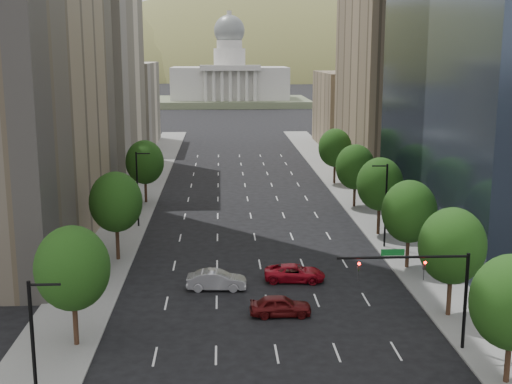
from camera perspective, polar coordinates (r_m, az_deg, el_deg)
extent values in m
cube|color=slate|center=(76.84, -11.77, -3.83)|extent=(6.00, 200.00, 0.15)
cube|color=slate|center=(78.31, 11.31, -3.51)|extent=(6.00, 200.00, 0.15)
cube|color=beige|center=(118.12, -13.61, 10.04)|extent=(14.00, 30.00, 35.00)
cube|color=beige|center=(151.10, -11.20, 7.22)|extent=(14.00, 26.00, 18.00)
cube|color=#8C7759|center=(116.85, 11.35, 8.89)|extent=(14.00, 30.00, 30.00)
cube|color=#8C7759|center=(149.45, 8.13, 6.89)|extent=(14.00, 26.00, 16.00)
cylinder|color=#382316|center=(45.95, 20.46, -12.80)|extent=(0.36, 0.36, 3.75)
ellipsoid|color=#1C3D10|center=(44.65, 20.78, -8.67)|extent=(5.20, 5.20, 5.98)
cylinder|color=#382316|center=(55.38, 15.97, -8.12)|extent=(0.36, 0.36, 4.00)
ellipsoid|color=#1C3D10|center=(54.25, 16.19, -4.37)|extent=(5.20, 5.20, 5.98)
cylinder|color=#382316|center=(66.28, 12.64, -4.69)|extent=(0.36, 0.36, 3.90)
ellipsoid|color=#1C3D10|center=(65.35, 12.79, -1.61)|extent=(5.20, 5.20, 5.98)
cylinder|color=#382316|center=(77.46, 10.29, -2.13)|extent=(0.36, 0.36, 4.10)
ellipsoid|color=#1C3D10|center=(76.64, 10.39, 0.67)|extent=(5.20, 5.20, 5.98)
cylinder|color=#382316|center=(90.83, 8.29, -0.11)|extent=(0.36, 0.36, 3.80)
ellipsoid|color=#1C3D10|center=(90.17, 8.36, 2.11)|extent=(5.20, 5.20, 5.98)
cylinder|color=#382316|center=(106.26, 6.63, 1.72)|extent=(0.36, 0.36, 4.00)
ellipsoid|color=#1C3D10|center=(105.67, 6.67, 3.72)|extent=(5.20, 5.20, 5.98)
cylinder|color=#382316|center=(49.84, -14.97, -10.33)|extent=(0.36, 0.36, 4.00)
ellipsoid|color=#1C3D10|center=(48.57, -15.21, -6.21)|extent=(5.20, 5.20, 5.98)
cylinder|color=#382316|center=(68.46, -11.58, -4.01)|extent=(0.36, 0.36, 4.15)
ellipsoid|color=#1C3D10|center=(67.52, -11.72, -0.82)|extent=(5.20, 5.20, 5.98)
cylinder|color=#382316|center=(93.56, -9.27, 0.25)|extent=(0.36, 0.36, 3.95)
ellipsoid|color=#1C3D10|center=(92.90, -9.35, 2.50)|extent=(5.20, 5.20, 5.98)
cylinder|color=black|center=(72.06, 10.87, -1.20)|extent=(0.20, 0.20, 9.00)
cylinder|color=black|center=(71.05, 10.38, 2.17)|extent=(1.60, 0.14, 0.14)
cylinder|color=black|center=(38.06, -18.17, -13.56)|extent=(0.20, 0.20, 9.00)
cylinder|color=black|center=(36.26, -17.38, -7.46)|extent=(1.60, 0.14, 0.14)
cylinder|color=black|center=(80.35, -9.96, 0.17)|extent=(0.20, 0.20, 9.00)
cylinder|color=black|center=(79.52, -9.50, 3.22)|extent=(1.60, 0.14, 0.14)
cylinder|color=black|center=(49.26, 17.21, -8.86)|extent=(0.24, 0.24, 7.00)
cylinder|color=black|center=(46.86, 12.26, -5.39)|extent=(9.00, 0.18, 0.18)
imported|color=black|center=(47.43, 13.99, -5.96)|extent=(0.18, 0.22, 1.10)
imported|color=black|center=(46.33, 8.63, -6.16)|extent=(0.18, 0.22, 1.10)
sphere|color=#FF0C07|center=(47.21, 14.07, -5.79)|extent=(0.20, 0.20, 0.20)
sphere|color=#FF0C07|center=(46.10, 8.68, -5.99)|extent=(0.20, 0.20, 0.20)
cube|color=#0C591E|center=(46.58, 11.45, -5.01)|extent=(1.60, 0.06, 0.45)
cube|color=#596647|center=(263.87, -2.22, 7.60)|extent=(60.00, 40.00, 2.50)
cube|color=silver|center=(263.44, -2.23, 9.17)|extent=(44.00, 26.00, 12.00)
cube|color=silver|center=(249.25, -2.19, 10.41)|extent=(22.00, 4.00, 2.00)
cylinder|color=silver|center=(263.19, -2.25, 11.24)|extent=(12.00, 12.00, 7.00)
cylinder|color=silver|center=(263.19, -2.25, 12.33)|extent=(9.60, 9.60, 3.00)
sphere|color=slate|center=(263.29, -2.26, 13.44)|extent=(11.60, 11.60, 11.60)
cylinder|color=silver|center=(263.52, -2.27, 14.71)|extent=(1.80, 1.80, 2.50)
ellipsoid|color=olive|center=(591.57, -16.41, 6.09)|extent=(380.00, 342.00, 190.00)
ellipsoid|color=olive|center=(617.86, 1.07, 5.97)|extent=(440.00, 396.00, 240.00)
ellipsoid|color=olive|center=(689.45, 15.17, 6.76)|extent=(360.00, 324.00, 200.00)
imported|color=#510D0E|center=(53.89, 2.08, -9.54)|extent=(4.85, 1.96, 1.65)
imported|color=#A1A1A6|center=(59.55, -3.34, -7.42)|extent=(5.27, 2.07, 1.71)
imported|color=maroon|center=(61.68, 3.28, -6.82)|extent=(5.69, 3.01, 1.53)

